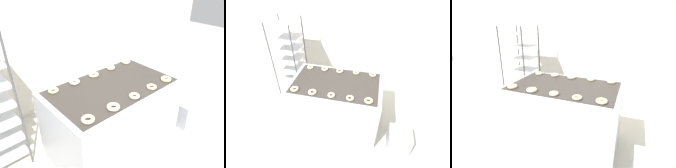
{
  "view_description": "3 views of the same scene",
  "coord_description": "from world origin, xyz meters",
  "views": [
    {
      "loc": [
        -1.45,
        -0.9,
        2.18
      ],
      "look_at": [
        0.0,
        0.72,
        0.95
      ],
      "focal_mm": 35.0,
      "sensor_mm": 36.0,
      "label": 1
    },
    {
      "loc": [
        0.55,
        -1.5,
        2.67
      ],
      "look_at": [
        0.0,
        0.87,
        0.78
      ],
      "focal_mm": 28.0,
      "sensor_mm": 36.0,
      "label": 2
    },
    {
      "loc": [
        0.82,
        -1.31,
        1.74
      ],
      "look_at": [
        0.0,
        0.72,
        0.95
      ],
      "focal_mm": 28.0,
      "sensor_mm": 36.0,
      "label": 3
    }
  ],
  "objects": [
    {
      "name": "donut_far_left",
      "position": [
        -0.29,
        1.05,
        0.95
      ],
      "size": [
        0.12,
        0.12,
        0.04
      ],
      "primitive_type": "torus",
      "color": "beige",
      "rests_on": "fryer_machine"
    },
    {
      "name": "donut_near_leftmost",
      "position": [
        -0.58,
        0.39,
        0.94
      ],
      "size": [
        0.13,
        0.13,
        0.04
      ],
      "primitive_type": "torus",
      "color": "beige",
      "rests_on": "fryer_machine"
    },
    {
      "name": "glaze_bin",
      "position": [
        1.14,
        0.38,
        0.19
      ],
      "size": [
        0.36,
        0.34,
        0.38
      ],
      "color": "#A8AAB2",
      "rests_on": "ground_plane"
    },
    {
      "name": "donut_near_left",
      "position": [
        -0.29,
        0.38,
        0.95
      ],
      "size": [
        0.13,
        0.13,
        0.04
      ],
      "primitive_type": "torus",
      "color": "beige",
      "rests_on": "fryer_machine"
    },
    {
      "name": "donut_far_leftmost",
      "position": [
        -0.57,
        1.05,
        0.94
      ],
      "size": [
        0.11,
        0.11,
        0.03
      ],
      "primitive_type": "torus",
      "color": "beige",
      "rests_on": "fryer_machine"
    },
    {
      "name": "donut_far_right",
      "position": [
        0.29,
        1.07,
        0.94
      ],
      "size": [
        0.11,
        0.11,
        0.03
      ],
      "primitive_type": "torus",
      "color": "beige",
      "rests_on": "fryer_machine"
    },
    {
      "name": "wall_back",
      "position": [
        0.0,
        2.12,
        1.4
      ],
      "size": [
        8.0,
        0.05,
        2.8
      ],
      "color": "silver",
      "rests_on": "ground_plane"
    },
    {
      "name": "donut_near_center",
      "position": [
        0.01,
        0.38,
        0.94
      ],
      "size": [
        0.11,
        0.11,
        0.03
      ],
      "primitive_type": "torus",
      "color": "beige",
      "rests_on": "fryer_machine"
    },
    {
      "name": "donut_far_center",
      "position": [
        -0.01,
        1.05,
        0.94
      ],
      "size": [
        0.13,
        0.13,
        0.04
      ],
      "primitive_type": "torus",
      "color": "beige",
      "rests_on": "fryer_machine"
    },
    {
      "name": "donut_far_rightmost",
      "position": [
        0.57,
        1.07,
        0.94
      ],
      "size": [
        0.12,
        0.12,
        0.03
      ],
      "primitive_type": "torus",
      "color": "beige",
      "rests_on": "fryer_machine"
    },
    {
      "name": "donut_near_rightmost",
      "position": [
        0.57,
        0.38,
        0.95
      ],
      "size": [
        0.13,
        0.13,
        0.04
      ],
      "primitive_type": "torus",
      "color": "beige",
      "rests_on": "fryer_machine"
    },
    {
      "name": "fryer_machine",
      "position": [
        0.0,
        0.72,
        0.46
      ],
      "size": [
        1.52,
        0.94,
        0.93
      ],
      "color": "#A8AAB2",
      "rests_on": "ground_plane"
    },
    {
      "name": "donut_near_right",
      "position": [
        0.29,
        0.38,
        0.94
      ],
      "size": [
        0.12,
        0.12,
        0.03
      ],
      "primitive_type": "torus",
      "color": "beige",
      "rests_on": "fryer_machine"
    }
  ]
}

